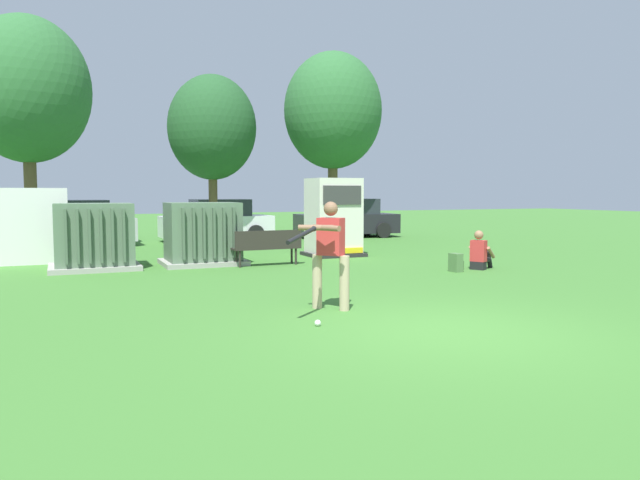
% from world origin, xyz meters
% --- Properties ---
extents(ground_plane, '(96.00, 96.00, 0.00)m').
position_xyz_m(ground_plane, '(0.00, 0.00, 0.00)').
color(ground_plane, '#3D752D').
extents(transformer_west, '(2.10, 1.70, 1.62)m').
position_xyz_m(transformer_west, '(-4.01, 8.93, 0.79)').
color(transformer_west, '#9E9B93').
rests_on(transformer_west, ground).
extents(transformer_mid_west, '(2.10, 1.70, 1.62)m').
position_xyz_m(transformer_mid_west, '(-1.34, 8.88, 0.79)').
color(transformer_mid_west, '#9E9B93').
rests_on(transformer_mid_west, ground).
extents(generator_enclosure, '(1.60, 1.40, 2.30)m').
position_xyz_m(generator_enclosure, '(2.70, 9.49, 1.14)').
color(generator_enclosure, '#262626').
rests_on(generator_enclosure, ground).
extents(park_bench, '(1.81, 0.47, 0.92)m').
position_xyz_m(park_bench, '(0.12, 7.92, 0.54)').
color(park_bench, '#2D2823').
rests_on(park_bench, ground).
extents(batter, '(1.36, 1.27, 1.74)m').
position_xyz_m(batter, '(-0.82, 1.95, 0.98)').
color(batter, tan).
rests_on(batter, ground).
extents(sports_ball, '(0.09, 0.09, 0.09)m').
position_xyz_m(sports_ball, '(-1.45, 0.94, 0.04)').
color(sports_ball, white).
rests_on(sports_ball, ground).
extents(seated_spectator, '(0.79, 0.68, 0.96)m').
position_xyz_m(seated_spectator, '(4.71, 5.20, 0.38)').
color(seated_spectator, black).
rests_on(seated_spectator, ground).
extents(backpack, '(0.27, 0.33, 0.44)m').
position_xyz_m(backpack, '(3.87, 5.02, 0.21)').
color(backpack, '#4C723F').
rests_on(backpack, ground).
extents(tree_left, '(3.90, 3.90, 7.46)m').
position_xyz_m(tree_left, '(-5.59, 14.72, 5.11)').
color(tree_left, brown).
rests_on(tree_left, ground).
extents(tree_center_left, '(3.25, 3.25, 6.20)m').
position_xyz_m(tree_center_left, '(0.50, 15.47, 4.26)').
color(tree_center_left, brown).
rests_on(tree_center_left, ground).
extents(tree_center_right, '(3.91, 3.91, 7.46)m').
position_xyz_m(tree_center_right, '(5.39, 15.46, 5.12)').
color(tree_center_right, brown).
rests_on(tree_center_right, ground).
extents(parked_car_leftmost, '(4.28, 2.08, 1.62)m').
position_xyz_m(parked_car_leftmost, '(-4.38, 15.72, 0.75)').
color(parked_car_leftmost, '#B2B2B7').
rests_on(parked_car_leftmost, ground).
extents(parked_car_left_of_center, '(4.24, 1.99, 1.62)m').
position_xyz_m(parked_car_left_of_center, '(0.84, 16.24, 0.75)').
color(parked_car_left_of_center, silver).
rests_on(parked_car_left_of_center, ground).
extents(parked_car_right_of_center, '(4.31, 2.15, 1.62)m').
position_xyz_m(parked_car_right_of_center, '(6.35, 16.05, 0.75)').
color(parked_car_right_of_center, black).
rests_on(parked_car_right_of_center, ground).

